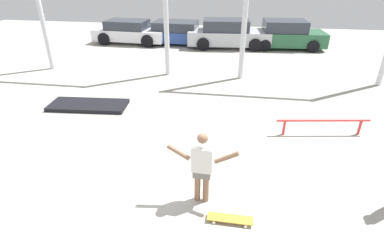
# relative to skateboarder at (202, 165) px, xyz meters

# --- Properties ---
(ground_plane) EXTENTS (36.00, 36.00, 0.00)m
(ground_plane) POSITION_rel_skateboarder_xyz_m (-0.83, 0.73, -0.83)
(ground_plane) COLOR #B2ADA3
(skateboarder) EXTENTS (1.33, 0.21, 1.50)m
(skateboarder) POSITION_rel_skateboarder_xyz_m (0.00, 0.00, 0.00)
(skateboarder) COLOR #8C664C
(skateboarder) RESTS_ON ground_plane
(skateboard) EXTENTS (0.82, 0.26, 0.08)m
(skateboard) POSITION_rel_skateboarder_xyz_m (0.58, -0.48, -0.76)
(skateboard) COLOR gold
(skateboard) RESTS_ON ground_plane
(manual_pad) EXTENTS (2.52, 1.16, 0.12)m
(manual_pad) POSITION_rel_skateboarder_xyz_m (-4.15, 3.70, -0.76)
(manual_pad) COLOR black
(manual_pad) RESTS_ON ground_plane
(grind_rail) EXTENTS (2.46, 0.45, 0.45)m
(grind_rail) POSITION_rel_skateboarder_xyz_m (2.88, 3.01, -0.47)
(grind_rail) COLOR red
(grind_rail) RESTS_ON ground_plane
(parked_car_white) EXTENTS (4.24, 2.02, 1.28)m
(parked_car_white) POSITION_rel_skateboarder_xyz_m (-5.76, 12.48, -0.20)
(parked_car_white) COLOR white
(parked_car_white) RESTS_ON ground_plane
(parked_car_blue) EXTENTS (4.47, 2.10, 1.24)m
(parked_car_blue) POSITION_rel_skateboarder_xyz_m (-2.98, 12.78, -0.22)
(parked_car_blue) COLOR #284793
(parked_car_blue) RESTS_ON ground_plane
(parked_car_silver) EXTENTS (4.53, 2.16, 1.48)m
(parked_car_silver) POSITION_rel_skateboarder_xyz_m (-0.10, 12.32, -0.11)
(parked_car_silver) COLOR #B7BABF
(parked_car_silver) RESTS_ON ground_plane
(parked_car_green) EXTENTS (4.10, 2.19, 1.46)m
(parked_car_green) POSITION_rel_skateboarder_xyz_m (3.02, 12.68, -0.13)
(parked_car_green) COLOR #28603D
(parked_car_green) RESTS_ON ground_plane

